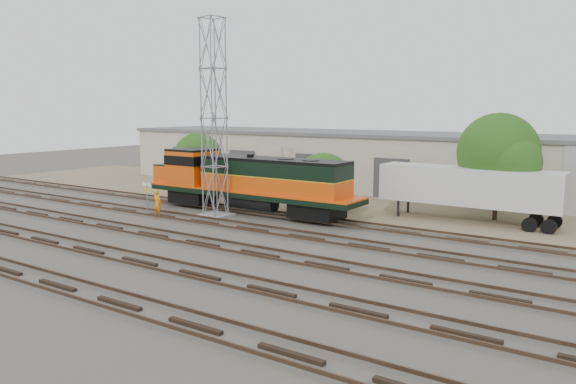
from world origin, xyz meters
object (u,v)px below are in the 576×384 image
Objects in this scene: worker at (157,203)px; semi_trailer at (473,188)px; signal_tower at (214,122)px; locomotive at (247,180)px.

semi_trailer is at bearing -152.46° from worker.
worker is (-3.37, -2.29, -5.68)m from signal_tower.
locomotive reaches higher than worker.
locomotive is 9.22× the size of worker.
signal_tower is 1.14× the size of semi_trailer.
locomotive is at bearing -134.19° from worker.
signal_tower is (-0.95, -2.38, 4.22)m from locomotive.
signal_tower is at bearing -111.80° from locomotive.
semi_trailer is at bearing 27.74° from signal_tower.
signal_tower reaches higher than locomotive.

